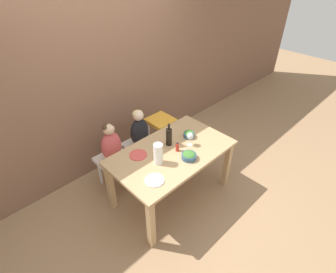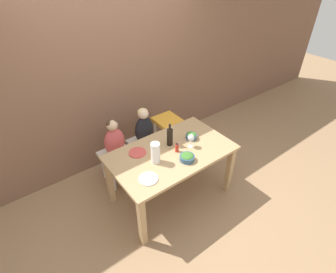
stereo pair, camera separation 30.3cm
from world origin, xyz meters
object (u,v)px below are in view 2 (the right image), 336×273
at_px(wine_bottle, 170,137).
at_px(chair_far_center, 145,146).
at_px(salad_bowl_large, 187,157).
at_px(person_child_center, 144,127).
at_px(paper_towel_roll, 155,153).
at_px(chair_right_highchair, 167,127).
at_px(chair_far_left, 117,158).
at_px(dinner_plate_front_left, 148,179).
at_px(wine_glass_near, 191,138).
at_px(person_child_left, 114,139).
at_px(salad_bowl_small, 191,136).
at_px(dinner_plate_back_left, 137,153).

bearing_deg(wine_bottle, chair_far_center, 91.51).
bearing_deg(salad_bowl_large, wine_bottle, 86.84).
height_order(person_child_center, wine_bottle, wine_bottle).
bearing_deg(paper_towel_roll, chair_right_highchair, 45.78).
distance_m(chair_far_left, dinner_plate_front_left, 0.98).
height_order(chair_far_left, chair_far_center, same).
bearing_deg(paper_towel_roll, person_child_center, 67.14).
xyz_separation_m(chair_far_center, person_child_center, (0.00, 0.00, 0.33)).
bearing_deg(dinner_plate_front_left, chair_far_left, 85.84).
height_order(chair_right_highchair, dinner_plate_front_left, dinner_plate_front_left).
relative_size(chair_far_left, wine_bottle, 1.54).
bearing_deg(wine_glass_near, chair_right_highchair, 74.57).
bearing_deg(wine_glass_near, chair_far_left, 131.00).
bearing_deg(wine_glass_near, person_child_left, 130.98).
relative_size(person_child_center, wine_glass_near, 3.12).
distance_m(chair_right_highchair, wine_bottle, 0.75).
height_order(salad_bowl_small, dinner_plate_back_left, salad_bowl_small).
xyz_separation_m(person_child_left, paper_towel_roll, (0.15, -0.72, 0.16)).
height_order(wine_bottle, dinner_plate_front_left, wine_bottle).
relative_size(paper_towel_roll, salad_bowl_small, 1.83).
distance_m(person_child_left, paper_towel_roll, 0.76).
height_order(chair_far_left, dinner_plate_front_left, dinner_plate_front_left).
distance_m(chair_right_highchair, wine_glass_near, 0.84).
bearing_deg(wine_glass_near, person_child_center, 104.43).
bearing_deg(person_child_left, wine_glass_near, -49.02).
bearing_deg(salad_bowl_large, salad_bowl_small, 42.25).
bearing_deg(chair_far_center, dinner_plate_back_left, -129.79).
bearing_deg(dinner_plate_back_left, person_child_center, 50.25).
distance_m(wine_glass_near, salad_bowl_large, 0.27).
bearing_deg(person_child_left, paper_towel_roll, -78.14).
relative_size(chair_right_highchair, wine_glass_near, 3.99).
bearing_deg(person_child_left, chair_right_highchair, -0.04).
relative_size(chair_right_highchair, person_child_left, 1.28).
xyz_separation_m(chair_far_center, person_child_left, (-0.46, 0.00, 0.33)).
relative_size(chair_right_highchair, salad_bowl_large, 4.06).
distance_m(wine_glass_near, dinner_plate_front_left, 0.74).
height_order(wine_glass_near, salad_bowl_small, wine_glass_near).
relative_size(chair_far_center, salad_bowl_small, 3.24).
bearing_deg(chair_far_left, person_child_center, 0.08).
height_order(chair_far_center, salad_bowl_large, salad_bowl_large).
relative_size(person_child_center, wine_bottle, 1.84).
distance_m(chair_right_highchair, paper_towel_roll, 1.06).
xyz_separation_m(person_child_left, dinner_plate_front_left, (-0.07, -0.90, 0.04)).
bearing_deg(salad_bowl_small, chair_far_left, 140.55).
distance_m(chair_far_left, wine_glass_near, 1.10).
height_order(chair_right_highchair, person_child_left, person_child_left).
bearing_deg(chair_right_highchair, chair_far_left, 180.00).
relative_size(person_child_left, salad_bowl_large, 3.17).
xyz_separation_m(chair_far_left, chair_right_highchair, (0.85, 0.00, 0.16)).
height_order(wine_bottle, salad_bowl_large, wine_bottle).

